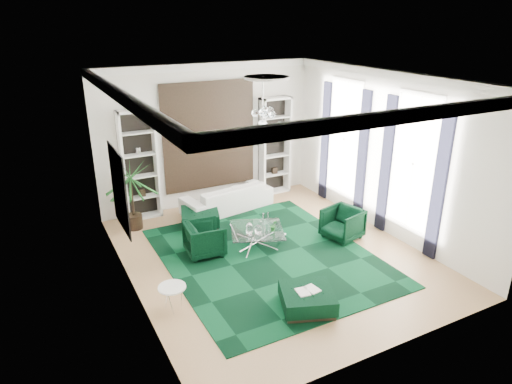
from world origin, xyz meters
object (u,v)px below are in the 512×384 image
ottoman_side (200,218)px  side_table (173,299)px  sofa (227,197)px  armchair_right (342,224)px  ottoman_front (307,300)px  palm (131,188)px  coffee_table (257,237)px  armchair_left (205,239)px

ottoman_side → side_table: size_ratio=1.84×
sofa → armchair_right: bearing=111.9°
sofa → ottoman_front: (-0.59, -4.74, -0.17)m
ottoman_side → ottoman_front: bearing=-84.0°
ottoman_side → ottoman_front: size_ratio=1.00×
palm → sofa: bearing=0.1°
ottoman_side → ottoman_front: 4.15m
sofa → ottoman_side: 1.21m
armchair_right → palm: 5.08m
sofa → palm: bearing=-9.0°
armchair_right → side_table: armchair_right is taller
sofa → ottoman_front: 4.78m
side_table → palm: size_ratio=0.23×
coffee_table → palm: (-2.25, 2.19, 0.87)m
sofa → ottoman_front: size_ratio=2.69×
ottoman_side → ottoman_front: ottoman_side is taller
ottoman_front → armchair_right: bearing=40.6°
armchair_right → ottoman_side: size_ratio=0.90×
ottoman_side → sofa: bearing=31.1°
armchair_right → palm: (-4.18, 2.79, 0.70)m
armchair_right → palm: bearing=-137.2°
side_table → palm: bearing=86.6°
ottoman_side → palm: size_ratio=0.42×
ottoman_front → ottoman_side: bearing=96.0°
coffee_table → sofa: bearing=83.4°
armchair_left → palm: (-1.06, 2.01, 0.70)m
ottoman_side → side_table: side_table is taller
sofa → side_table: size_ratio=4.98×
sofa → coffee_table: sofa is taller
armchair_left → coffee_table: size_ratio=0.70×
armchair_left → armchair_right: 3.22m
armchair_left → palm: size_ratio=0.38×
armchair_right → ottoman_front: bearing=-62.9°
armchair_left → sofa: bearing=-30.8°
armchair_left → armchair_right: (3.13, -0.78, 0.00)m
ottoman_side → palm: bearing=157.5°
ottoman_front → palm: palm is taller
sofa → palm: 2.60m
sofa → ottoman_side: bearing=22.0°
sofa → side_table: sofa is taller
side_table → armchair_right: bearing=11.4°
coffee_table → ottoman_front: size_ratio=1.28×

